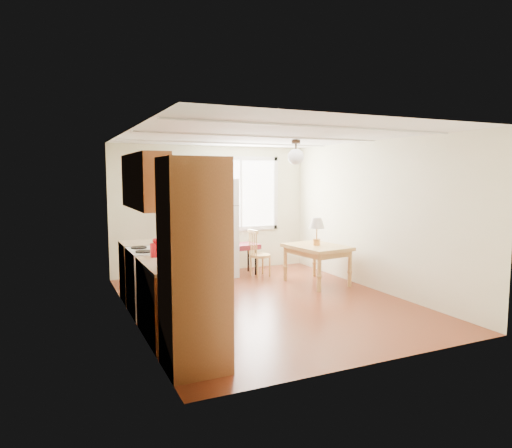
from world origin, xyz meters
TOP-DOWN VIEW (x-y plane):
  - room_shell at (0.00, 0.00)m, footprint 4.60×5.60m
  - kitchen_run at (-1.72, -0.63)m, footprint 0.65×3.40m
  - window_unit at (0.60, 2.47)m, footprint 1.64×0.05m
  - pendant_light at (0.70, 0.40)m, footprint 0.26×0.26m
  - refrigerator at (-0.10, 2.12)m, footprint 0.82×0.82m
  - bench at (0.10, 2.00)m, footprint 1.31×0.57m
  - dining_table at (1.33, 0.73)m, footprint 0.96×1.20m
  - chair at (0.58, 1.67)m, footprint 0.40×0.39m
  - table_lamp at (1.34, 0.75)m, footprint 0.28×0.28m
  - coffee_maker at (-1.72, -1.15)m, footprint 0.21×0.25m
  - kettle at (-1.77, -0.40)m, footprint 0.12×0.12m

SIDE VIEW (x-z plane):
  - chair at x=0.58m, z-range 0.06..0.95m
  - bench at x=0.10m, z-range 0.23..0.82m
  - dining_table at x=1.33m, z-range 0.24..0.93m
  - kitchen_run at x=-1.72m, z-range -0.26..1.94m
  - refrigerator at x=-0.10m, z-range 0.00..1.86m
  - kettle at x=-1.77m, z-range 0.88..1.12m
  - coffee_maker at x=-1.72m, z-range 0.86..1.18m
  - table_lamp at x=1.34m, z-range 0.80..1.29m
  - room_shell at x=0.00m, z-range -0.06..2.56m
  - window_unit at x=0.60m, z-range 0.79..2.31m
  - pendant_light at x=0.70m, z-range 2.04..2.44m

